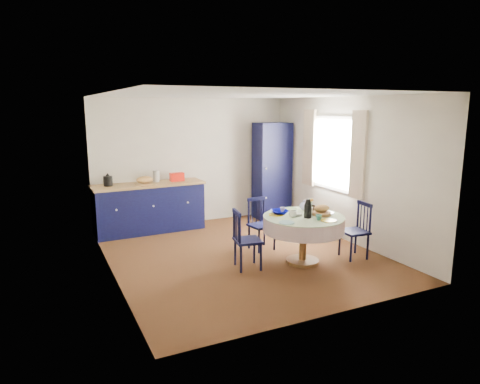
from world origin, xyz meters
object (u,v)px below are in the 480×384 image
object	(u,v)px
pantry_cabinet	(272,171)
mug_c	(312,208)
kitchen_counter	(149,207)
dining_table	(304,224)
mug_d	(283,210)
cobalt_bowl	(279,212)
mug_b	(319,217)
chair_right	(356,230)
mug_a	(293,214)
chair_left	(245,239)
chair_far	(261,224)

from	to	relation	value
pantry_cabinet	mug_c	xyz separation A→B (m)	(-0.65, -2.37, -0.23)
kitchen_counter	dining_table	bearing A→B (deg)	-59.18
mug_c	mug_d	size ratio (longest dim) A/B	1.39
dining_table	cobalt_bowl	xyz separation A→B (m)	(-0.27, 0.26, 0.15)
kitchen_counter	pantry_cabinet	distance (m)	2.65
pantry_cabinet	mug_d	bearing A→B (deg)	-114.77
mug_b	cobalt_bowl	size ratio (longest dim) A/B	0.35
chair_right	mug_a	bearing A→B (deg)	-93.31
kitchen_counter	chair_left	xyz separation A→B (m)	(0.79, -2.50, -0.03)
mug_a	mug_b	world-z (taller)	mug_a
chair_right	mug_a	distance (m)	1.13
mug_a	mug_c	xyz separation A→B (m)	(0.45, 0.17, 0.00)
mug_b	dining_table	bearing A→B (deg)	100.29
mug_d	dining_table	bearing A→B (deg)	-60.62
mug_c	pantry_cabinet	bearing A→B (deg)	74.72
pantry_cabinet	mug_b	size ratio (longest dim) A/B	22.60
mug_a	mug_d	xyz separation A→B (m)	(0.01, 0.29, -0.01)
mug_a	cobalt_bowl	world-z (taller)	mug_a
mug_c	chair_far	bearing A→B (deg)	128.99
mug_c	cobalt_bowl	world-z (taller)	mug_c
dining_table	mug_d	world-z (taller)	dining_table
chair_right	mug_d	distance (m)	1.20
mug_d	cobalt_bowl	bearing A→B (deg)	-149.29
kitchen_counter	mug_c	bearing A→B (deg)	-53.26
chair_left	cobalt_bowl	bearing A→B (deg)	-72.01
chair_right	cobalt_bowl	size ratio (longest dim) A/B	3.42
chair_left	mug_a	xyz separation A→B (m)	(0.70, -0.15, 0.34)
pantry_cabinet	mug_a	size ratio (longest dim) A/B	16.32
mug_b	mug_c	xyz separation A→B (m)	(0.21, 0.48, 0.01)
mug_a	mug_d	distance (m)	0.29
dining_table	chair_far	size ratio (longest dim) A/B	1.41
kitchen_counter	chair_right	size ratio (longest dim) A/B	2.37
mug_b	chair_far	bearing A→B (deg)	105.87
chair_left	mug_c	size ratio (longest dim) A/B	7.08
kitchen_counter	cobalt_bowl	distance (m)	2.81
chair_right	mug_b	distance (m)	0.90
mug_b	mug_d	distance (m)	0.65
kitchen_counter	chair_far	bearing A→B (deg)	-53.61
chair_far	mug_b	xyz separation A→B (m)	(0.33, -1.15, 0.34)
chair_left	mug_a	bearing A→B (deg)	-92.25
pantry_cabinet	mug_a	xyz separation A→B (m)	(-1.10, -2.54, -0.23)
mug_a	dining_table	bearing A→B (deg)	-6.89
pantry_cabinet	chair_right	distance (m)	2.77
kitchen_counter	mug_a	distance (m)	3.06
pantry_cabinet	cobalt_bowl	xyz separation A→B (m)	(-1.19, -2.30, -0.24)
chair_left	mug_a	distance (m)	0.79
dining_table	cobalt_bowl	world-z (taller)	dining_table
dining_table	mug_d	size ratio (longest dim) A/B	13.63
chair_far	mug_a	bearing A→B (deg)	-90.43
pantry_cabinet	mug_b	world-z (taller)	pantry_cabinet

